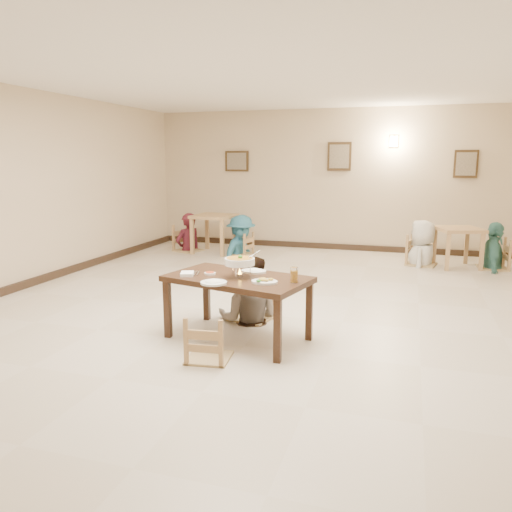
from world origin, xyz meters
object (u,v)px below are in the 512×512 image
(bg_diner_c, at_px, (424,220))
(bg_diner_d, at_px, (496,222))
(bg_table_left, at_px, (214,221))
(bg_chair_lr, at_px, (241,234))
(bg_diner_b, at_px, (241,215))
(curry_warmer, at_px, (240,262))
(bg_chair_ll, at_px, (188,227))
(bg_table_right, at_px, (459,235))
(bg_chair_rl, at_px, (423,236))
(bg_diner_a, at_px, (187,213))
(bg_chair_rr, at_px, (495,240))
(main_table, at_px, (238,284))
(chair_near, at_px, (208,316))
(drink_glass, at_px, (294,275))
(main_diner, at_px, (249,255))
(chair_far, at_px, (252,280))

(bg_diner_c, height_order, bg_diner_d, bg_diner_d)
(bg_table_left, distance_m, bg_chair_lr, 0.65)
(bg_chair_lr, relative_size, bg_diner_b, 0.53)
(curry_warmer, distance_m, bg_diner_b, 4.97)
(bg_chair_lr, bearing_deg, bg_diner_d, 103.94)
(bg_chair_ll, bearing_deg, bg_chair_lr, -69.80)
(bg_table_right, relative_size, bg_diner_b, 0.56)
(curry_warmer, relative_size, bg_diner_c, 0.21)
(bg_diner_d, bearing_deg, bg_diner_c, 94.43)
(bg_table_left, distance_m, bg_chair_rl, 4.16)
(bg_chair_rl, xyz_separation_m, bg_diner_a, (-4.77, 0.01, 0.28))
(bg_chair_lr, relative_size, bg_diner_c, 0.52)
(bg_chair_rr, bearing_deg, bg_chair_lr, -92.69)
(main_table, relative_size, bg_chair_lr, 1.88)
(chair_near, distance_m, bg_diner_c, 5.74)
(main_table, height_order, bg_table_left, bg_table_left)
(drink_glass, bearing_deg, bg_chair_rl, 74.26)
(bg_table_left, distance_m, bg_table_right, 4.77)
(curry_warmer, xyz_separation_m, bg_diner_d, (3.18, 4.76, -0.02))
(bg_chair_lr, distance_m, bg_diner_b, 0.38)
(chair_near, relative_size, bg_diner_d, 0.52)
(bg_diner_b, xyz_separation_m, bg_diner_c, (3.55, 0.03, 0.02))
(drink_glass, bearing_deg, main_diner, 134.85)
(bg_diner_b, bearing_deg, drink_glass, -141.96)
(main_table, bearing_deg, bg_diner_a, 134.16)
(chair_near, height_order, bg_table_right, chair_near)
(bg_table_right, distance_m, bg_chair_lr, 4.17)
(bg_chair_ll, xyz_separation_m, bg_chair_rl, (4.77, -0.01, 0.02))
(bg_chair_ll, xyz_separation_m, bg_chair_rr, (5.99, 0.02, -0.01))
(drink_glass, height_order, bg_chair_rr, bg_chair_rr)
(chair_near, xyz_separation_m, drink_glass, (0.72, 0.55, 0.34))
(bg_chair_lr, xyz_separation_m, bg_diner_b, (0.00, 0.00, 0.38))
(bg_chair_rr, xyz_separation_m, bg_diner_b, (-4.78, -0.05, 0.30))
(drink_glass, bearing_deg, chair_far, 131.78)
(curry_warmer, distance_m, bg_chair_ll, 5.52)
(bg_chair_rr, bearing_deg, bg_chair_ll, -93.15)
(chair_far, relative_size, drink_glass, 6.22)
(main_diner, relative_size, bg_diner_c, 0.96)
(bg_table_right, distance_m, bg_chair_ll, 5.38)
(bg_table_right, xyz_separation_m, bg_diner_d, (0.61, 0.06, 0.25))
(bg_table_left, height_order, bg_chair_rr, bg_chair_rr)
(curry_warmer, xyz_separation_m, bg_chair_rr, (3.18, 4.76, -0.35))
(bg_table_left, relative_size, bg_chair_ll, 0.81)
(bg_table_left, height_order, bg_diner_b, bg_diner_b)
(drink_glass, xyz_separation_m, bg_diner_d, (2.57, 4.81, 0.07))
(main_table, bearing_deg, bg_table_left, 128.35)
(chair_far, bearing_deg, bg_chair_rl, 76.83)
(chair_near, bearing_deg, main_diner, -97.04)
(bg_chair_lr, xyz_separation_m, bg_chair_rr, (4.78, 0.05, 0.08))
(bg_table_right, xyz_separation_m, bg_chair_rl, (-0.61, 0.03, -0.05))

